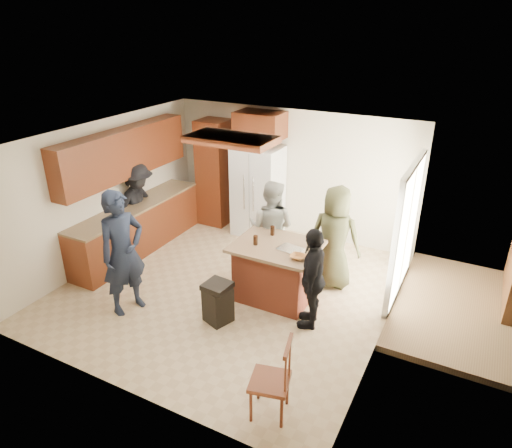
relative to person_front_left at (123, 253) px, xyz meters
The scene contains 12 objects.
person_front_left is the anchor object (origin of this frame).
person_behind_left 2.44m from the person_front_left, 54.10° to the left, with size 0.81×0.50×1.67m, color gray.
person_behind_right 3.26m from the person_front_left, 39.72° to the left, with size 0.84×0.55×1.72m, color #363720.
person_side_right 2.75m from the person_front_left, 19.47° to the left, with size 0.89×0.46×1.52m, color black.
person_counter 2.06m from the person_front_left, 124.79° to the left, with size 1.08×0.50×1.67m, color black.
left_cabinetry 1.96m from the person_front_left, 127.12° to the left, with size 0.64×3.00×2.30m.
back_wall_units 3.40m from the person_front_left, 94.67° to the left, with size 1.80×0.60×2.45m.
refrigerator 3.33m from the person_front_left, 81.21° to the left, with size 0.90×0.76×1.80m.
kitchen_island 2.31m from the person_front_left, 35.11° to the left, with size 1.28×1.03×0.93m.
island_items 2.42m from the person_front_left, 30.46° to the left, with size 0.88×0.67×0.15m.
trash_bin 1.55m from the person_front_left, 14.52° to the left, with size 0.44×0.44×0.63m.
spindle_chair 2.96m from the person_front_left, 16.56° to the right, with size 0.51×0.51×0.99m.
Camera 1 is at (3.34, -5.44, 4.08)m, focal length 32.00 mm.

